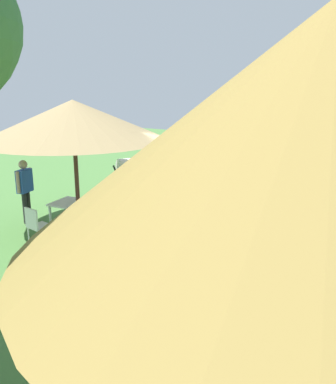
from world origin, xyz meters
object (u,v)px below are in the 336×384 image
(striped_lounge_chair, at_px, (245,227))
(zebra_by_umbrella, at_px, (333,227))
(zebra_nearest_camera, at_px, (144,169))
(patio_dining_table, at_px, (78,207))
(shade_umbrella, at_px, (73,120))
(standing_watcher, at_px, (274,185))
(guest_behind_table, at_px, (128,209))
(patio_chair_near_hut, at_px, (117,202))
(guest_beside_umbrella, at_px, (25,186))
(thatched_hut, at_px, (317,229))
(patio_chair_near_lawn, at_px, (36,224))

(striped_lounge_chair, xyz_separation_m, zebra_by_umbrella, (-2.06, 1.08, 0.72))
(zebra_nearest_camera, xyz_separation_m, zebra_by_umbrella, (-5.63, 2.22, -0.07))
(patio_dining_table, bearing_deg, zebra_nearest_camera, -90.51)
(zebra_nearest_camera, bearing_deg, shade_umbrella, -52.00)
(standing_watcher, xyz_separation_m, zebra_by_umbrella, (-1.83, 2.41, -0.03))
(guest_behind_table, bearing_deg, patio_chair_near_hut, 55.22)
(patio_chair_near_hut, height_order, striped_lounge_chair, patio_chair_near_hut)
(striped_lounge_chair, bearing_deg, shade_umbrella, -50.50)
(guest_beside_umbrella, bearing_deg, shade_umbrella, -98.94)
(guest_beside_umbrella, distance_m, striped_lounge_chair, 5.60)
(guest_beside_umbrella, distance_m, guest_behind_table, 3.33)
(patio_chair_near_hut, relative_size, guest_beside_umbrella, 0.55)
(thatched_hut, height_order, shade_umbrella, thatched_hut)
(shade_umbrella, bearing_deg, standing_watcher, -141.84)
(patio_chair_near_hut, bearing_deg, standing_watcher, -136.60)
(shade_umbrella, height_order, standing_watcher, shade_umbrella)
(patio_chair_near_lawn, xyz_separation_m, patio_chair_near_hut, (-0.51, -2.27, 0.00))
(patio_chair_near_hut, xyz_separation_m, guest_behind_table, (-1.35, 1.40, 0.41))
(patio_chair_near_lawn, xyz_separation_m, zebra_by_umbrella, (-5.86, -1.74, 0.45))
(guest_behind_table, bearing_deg, guest_beside_umbrella, 98.24)
(patio_chair_near_lawn, height_order, guest_beside_umbrella, guest_beside_umbrella)
(patio_chair_near_lawn, distance_m, guest_beside_umbrella, 1.85)
(shade_umbrella, xyz_separation_m, guest_behind_table, (-1.66, 0.28, -1.78))
(guest_behind_table, xyz_separation_m, striped_lounge_chair, (-1.93, -1.95, -0.67))
(shade_umbrella, bearing_deg, patio_chair_near_lawn, 79.86)
(standing_watcher, distance_m, striped_lounge_chair, 1.55)
(shade_umbrella, xyz_separation_m, standing_watcher, (-3.83, -3.01, -1.70))
(thatched_hut, relative_size, shade_umbrella, 1.17)
(shade_umbrella, bearing_deg, guest_beside_umbrella, 3.74)
(thatched_hut, relative_size, guest_behind_table, 3.22)
(thatched_hut, relative_size, zebra_nearest_camera, 2.84)
(striped_lounge_chair, bearing_deg, patio_chair_near_lawn, -38.91)
(guest_beside_umbrella, relative_size, standing_watcher, 0.98)
(guest_beside_umbrella, bearing_deg, patio_dining_table, -98.94)
(standing_watcher, bearing_deg, guest_behind_table, 91.34)
(zebra_nearest_camera, bearing_deg, patio_chair_near_lawn, -54.81)
(patio_dining_table, bearing_deg, guest_behind_table, 170.55)
(zebra_nearest_camera, bearing_deg, guest_beside_umbrella, -81.49)
(shade_umbrella, height_order, zebra_by_umbrella, shade_umbrella)
(patio_chair_near_lawn, xyz_separation_m, guest_beside_umbrella, (1.46, -1.04, 0.47))
(standing_watcher, relative_size, striped_lounge_chair, 1.83)
(striped_lounge_chair, height_order, zebra_nearest_camera, zebra_nearest_camera)
(patio_chair_near_hut, relative_size, striped_lounge_chair, 0.98)
(patio_dining_table, relative_size, patio_chair_near_hut, 1.48)
(patio_chair_near_lawn, bearing_deg, thatched_hut, -12.72)
(thatched_hut, height_order, guest_beside_umbrella, thatched_hut)
(patio_chair_near_lawn, height_order, patio_chair_near_hut, same)
(thatched_hut, relative_size, zebra_by_umbrella, 2.42)
(patio_chair_near_lawn, height_order, striped_lounge_chair, patio_chair_near_lawn)
(shade_umbrella, height_order, striped_lounge_chair, shade_umbrella)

